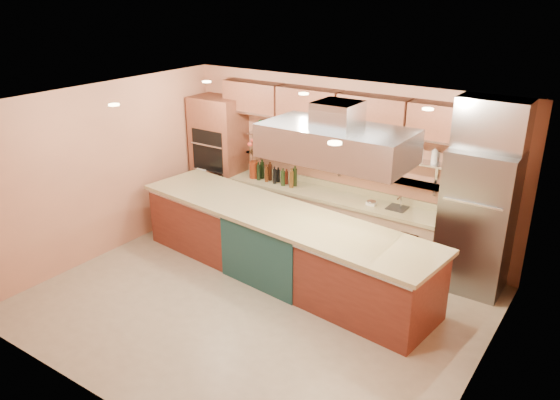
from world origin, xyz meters
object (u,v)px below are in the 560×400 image
Objects in this scene: flower_vase at (254,170)px; refrigerator at (476,222)px; kitchen_scale at (371,202)px; island at (280,245)px; green_canister at (304,135)px; copper_kettle at (281,133)px.

refrigerator is at bearing -0.14° from flower_vase.
island is at bearing -120.40° from kitchen_scale.
green_canister is at bearing 174.33° from kitchen_scale.
island is 25.13× the size of green_canister.
green_canister reaches higher than kitchen_scale.
refrigerator is at bearing 2.87° from kitchen_scale.
copper_kettle is (0.45, 0.22, 0.70)m from flower_vase.
refrigerator is 2.87m from island.
refrigerator is at bearing -3.74° from copper_kettle.
island is 1.64m from kitchen_scale.
kitchen_scale is at bearing 179.65° from refrigerator.
copper_kettle reaches higher than flower_vase.
green_canister reaches higher than copper_kettle.
refrigerator reaches higher than kitchen_scale.
refrigerator is 11.82× the size of copper_kettle.
island is 27.90× the size of copper_kettle.
kitchen_scale is (-1.64, 0.01, -0.08)m from refrigerator.
refrigerator is at bearing 33.87° from island.
refrigerator is 6.76× the size of flower_vase.
flower_vase is 2.33m from kitchen_scale.
flower_vase is 1.58× the size of green_canister.
copper_kettle is at bearing 26.16° from flower_vase.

